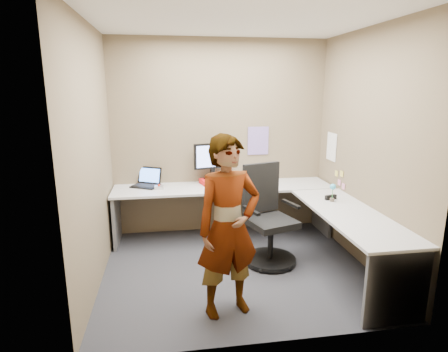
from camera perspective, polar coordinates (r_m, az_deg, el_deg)
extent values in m
plane|color=#28282E|center=(4.46, 1.90, -13.95)|extent=(3.00, 3.00, 0.00)
plane|color=brown|center=(5.29, -0.62, 5.82)|extent=(3.00, 0.00, 3.00)
plane|color=brown|center=(4.55, 20.99, 3.68)|extent=(0.00, 2.70, 2.70)
plane|color=brown|center=(4.02, -19.46, 2.63)|extent=(0.00, 2.70, 2.70)
plane|color=white|center=(4.01, 2.22, 22.74)|extent=(3.00, 3.00, 0.00)
cube|color=silver|center=(5.10, -0.07, -1.75)|extent=(2.96, 0.65, 0.03)
cube|color=silver|center=(4.27, 18.61, -5.54)|extent=(0.65, 1.91, 0.03)
cube|color=#59595B|center=(5.20, -16.06, -6.21)|extent=(0.04, 0.60, 0.70)
cube|color=#59595B|center=(5.60, 14.70, -4.70)|extent=(0.04, 0.60, 0.70)
cube|color=#59595B|center=(3.69, 24.85, -15.35)|extent=(0.60, 0.04, 0.70)
cube|color=red|center=(5.23, -1.72, -0.82)|extent=(0.38, 0.31, 0.07)
cube|color=black|center=(5.22, -1.72, -0.38)|extent=(0.25, 0.20, 0.02)
cube|color=black|center=(5.23, -1.75, 0.47)|extent=(0.06, 0.06, 0.13)
cube|color=black|center=(5.18, -1.77, 3.09)|extent=(0.52, 0.16, 0.35)
cube|color=#8296E1|center=(5.16, -1.69, 3.05)|extent=(0.46, 0.12, 0.30)
cube|color=black|center=(5.18, -11.88, -1.51)|extent=(0.42, 0.38, 0.02)
cube|color=black|center=(5.26, -11.25, 0.13)|extent=(0.34, 0.23, 0.23)
cube|color=#508BFF|center=(5.26, -11.25, 0.13)|extent=(0.29, 0.19, 0.18)
cube|color=#B7B7BC|center=(5.03, -9.86, -1.72)|extent=(0.12, 0.08, 0.04)
sphere|color=red|center=(5.01, -9.88, -1.42)|extent=(0.04, 0.04, 0.04)
cone|color=white|center=(4.92, -0.53, -1.76)|extent=(0.10, 0.10, 0.06)
cube|color=black|center=(4.68, 15.96, -3.13)|extent=(0.16, 0.08, 0.05)
cylinder|color=brown|center=(4.61, 16.13, -3.50)|extent=(0.05, 0.05, 0.04)
cylinder|color=#338C3F|center=(4.58, 16.20, -2.42)|extent=(0.01, 0.01, 0.14)
sphere|color=#40B7E4|center=(4.57, 16.26, -1.58)|extent=(0.07, 0.07, 0.07)
cube|color=#846BB7|center=(5.39, 5.22, 5.38)|extent=(0.30, 0.01, 0.40)
cube|color=white|center=(5.35, 16.08, 4.30)|extent=(0.01, 0.28, 0.38)
cube|color=#F2E059|center=(5.09, 17.50, 0.32)|extent=(0.01, 0.07, 0.07)
cube|color=pink|center=(5.17, 17.15, -0.96)|extent=(0.01, 0.07, 0.07)
cube|color=pink|center=(5.07, 17.72, -1.51)|extent=(0.01, 0.07, 0.07)
cube|color=#F2E059|center=(5.23, 16.76, 0.37)|extent=(0.01, 0.07, 0.07)
cylinder|color=black|center=(4.61, 7.01, -12.49)|extent=(0.61, 0.61, 0.04)
cylinder|color=black|center=(4.51, 7.10, -9.74)|extent=(0.07, 0.07, 0.44)
cube|color=black|center=(4.42, 7.19, -7.01)|extent=(0.63, 0.63, 0.08)
cube|color=black|center=(4.51, 5.64, -1.77)|extent=(0.47, 0.20, 0.60)
cube|color=black|center=(4.22, 4.16, -5.26)|extent=(0.14, 0.33, 0.03)
cube|color=black|center=(4.51, 10.16, -4.20)|extent=(0.14, 0.33, 0.03)
imported|color=#999399|center=(3.36, 0.70, -7.82)|extent=(0.69, 0.55, 1.66)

